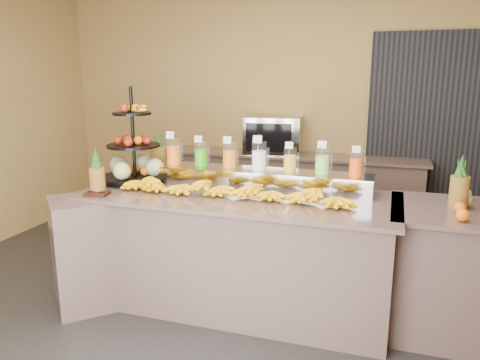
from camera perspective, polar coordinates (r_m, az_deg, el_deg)
The scene contains 19 objects.
ground at distance 3.78m, azimuth -1.90°, elevation -16.69°, with size 6.00×6.00×0.00m, color black.
room_envelope at distance 3.98m, azimuth 4.51°, elevation 13.06°, with size 6.04×5.02×2.82m.
buffet_counter at distance 3.83m, azimuth -2.23°, elevation -8.51°, with size 2.75×1.25×0.93m.
right_counter at distance 3.79m, azimuth 25.74°, elevation -10.09°, with size 1.08×0.88×0.93m.
back_ledge at distance 5.62m, azimuth 5.99°, elevation -1.49°, with size 3.10×0.55×0.93m.
pitcher_tray at distance 3.90m, azimuth 2.33°, elevation 0.17°, with size 1.85×0.30×0.15m, color gray.
juice_pitcher_orange_a at distance 4.14m, azimuth -8.10°, elevation 3.34°, with size 0.13×0.13×0.31m.
juice_pitcher_green at distance 4.03m, azimuth -4.77°, elevation 3.03°, with size 0.12×0.12×0.28m.
juice_pitcher_orange_b at distance 3.94m, azimuth -1.29°, elevation 2.86°, with size 0.12×0.12×0.28m.
juice_pitcher_milk at distance 3.86m, azimuth 2.35°, elevation 2.75°, with size 0.13×0.13×0.30m.
juice_pitcher_lemon at distance 3.80m, azimuth 6.12°, elevation 2.29°, with size 0.11×0.11×0.26m.
juice_pitcher_lime at distance 3.76m, azimuth 10.00°, elevation 2.15°, with size 0.12×0.12×0.28m.
juice_pitcher_orange_c at distance 3.73m, azimuth 13.95°, elevation 1.75°, with size 0.11×0.11×0.26m.
banana_heap at distance 3.62m, azimuth -1.25°, elevation -0.99°, with size 1.91×0.17×0.16m.
fruit_stand at distance 4.16m, azimuth -12.34°, elevation 2.62°, with size 0.74×0.74×0.83m.
condiment_caddy at distance 3.83m, azimuth -17.01°, elevation -1.61°, with size 0.17×0.13×0.03m, color black.
pineapple_left_a at distance 3.87m, azimuth -17.02°, elevation 0.37°, with size 0.12×0.12×0.37m.
pineapple_left_b at distance 4.44m, azimuth -9.89°, elevation 2.69°, with size 0.14×0.14×0.42m.
oven_warmer at distance 5.54m, azimuth 4.11°, elevation 5.49°, with size 0.65×0.45×0.43m, color gray.
Camera 1 is at (1.14, -3.07, 1.88)m, focal length 35.00 mm.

